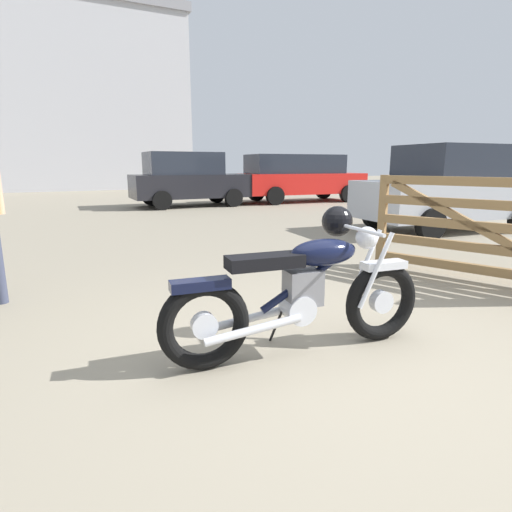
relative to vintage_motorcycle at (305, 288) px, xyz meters
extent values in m
plane|color=gray|center=(0.19, -0.20, -0.49)|extent=(80.00, 80.00, 0.00)
torus|color=black|center=(0.66, -0.06, -0.17)|extent=(0.65, 0.15, 0.64)
cylinder|color=silver|center=(0.66, -0.06, -0.17)|extent=(0.18, 0.09, 0.18)
torus|color=black|center=(-0.77, 0.02, -0.17)|extent=(0.65, 0.15, 0.64)
cylinder|color=silver|center=(-0.77, 0.02, -0.17)|extent=(0.18, 0.09, 0.18)
cube|color=silver|center=(0.66, -0.06, 0.13)|extent=(0.37, 0.15, 0.06)
cube|color=black|center=(-0.79, 0.02, 0.12)|extent=(0.41, 0.15, 0.07)
cylinder|color=silver|center=(0.54, 0.02, 0.11)|extent=(0.29, 0.05, 0.58)
cylinder|color=silver|center=(0.53, -0.13, 0.11)|extent=(0.29, 0.05, 0.58)
sphere|color=silver|center=(0.49, -0.05, 0.35)|extent=(0.17, 0.17, 0.17)
cylinder|color=silver|center=(0.41, -0.05, 0.42)|extent=(0.06, 0.62, 0.03)
sphere|color=black|center=(0.43, 0.25, 0.44)|extent=(0.25, 0.25, 0.25)
cylinder|color=black|center=(0.01, -0.03, 0.09)|extent=(0.76, 0.10, 0.47)
ellipsoid|color=black|center=(0.12, -0.03, 0.27)|extent=(0.53, 0.25, 0.20)
cube|color=black|center=(-0.33, -0.01, 0.24)|extent=(0.55, 0.23, 0.09)
cube|color=slate|center=(-0.04, -0.02, 0.02)|extent=(0.27, 0.20, 0.26)
cylinder|color=silver|center=(-0.08, -0.02, -0.13)|extent=(0.23, 0.21, 0.22)
cylinder|color=silver|center=(-0.45, 0.10, -0.21)|extent=(0.70, 0.10, 0.14)
cylinder|color=silver|center=(-0.46, -0.10, -0.21)|extent=(0.70, 0.10, 0.14)
cylinder|color=black|center=(-0.17, 0.15, -0.33)|extent=(0.03, 0.24, 0.33)
cube|color=olive|center=(2.36, 1.95, 0.16)|extent=(0.12, 0.12, 1.20)
cube|color=olive|center=(2.87, 0.86, -0.34)|extent=(1.11, 2.20, 0.11)
cube|color=olive|center=(2.87, 0.86, -0.08)|extent=(1.11, 2.20, 0.11)
cube|color=olive|center=(2.87, 0.86, 0.18)|extent=(1.11, 2.20, 0.11)
cube|color=olive|center=(2.87, 0.86, 0.44)|extent=(1.11, 2.20, 0.11)
cube|color=olive|center=(2.87, 0.86, 0.70)|extent=(1.11, 2.20, 0.11)
cube|color=olive|center=(2.87, 0.86, 0.16)|extent=(1.02, 2.02, 1.08)
cylinder|color=black|center=(7.97, 12.12, -0.17)|extent=(0.65, 0.23, 0.64)
cylinder|color=black|center=(7.92, 10.36, -0.17)|extent=(0.65, 0.23, 0.64)
cylinder|color=black|center=(4.97, 12.21, -0.17)|extent=(0.65, 0.23, 0.64)
cylinder|color=black|center=(4.92, 10.45, -0.17)|extent=(0.65, 0.23, 0.64)
cube|color=red|center=(6.44, 11.28, 0.20)|extent=(4.75, 1.90, 0.74)
cube|color=#232833|center=(6.14, 11.29, 0.91)|extent=(3.54, 1.70, 0.68)
cylinder|color=black|center=(3.33, 12.12, -0.19)|extent=(0.61, 0.21, 0.60)
cylinder|color=black|center=(3.39, 10.49, -0.19)|extent=(0.61, 0.21, 0.60)
cylinder|color=black|center=(0.93, 12.04, -0.19)|extent=(0.61, 0.21, 0.60)
cylinder|color=black|center=(0.99, 10.40, -0.19)|extent=(0.61, 0.21, 0.60)
cube|color=black|center=(2.16, 11.26, 0.19)|extent=(3.96, 1.78, 0.76)
cube|color=#232833|center=(1.91, 11.25, 0.93)|extent=(2.45, 1.60, 0.72)
cylinder|color=black|center=(4.53, 3.13, -0.19)|extent=(0.61, 0.21, 0.60)
cylinder|color=black|center=(4.59, 4.77, -0.19)|extent=(0.61, 0.21, 0.60)
cylinder|color=black|center=(6.99, 4.67, -0.19)|extent=(0.61, 0.21, 0.60)
cube|color=#ADB2BC|center=(5.76, 3.90, 0.19)|extent=(3.97, 1.80, 0.76)
cube|color=#232833|center=(6.01, 3.89, 0.93)|extent=(2.46, 1.62, 0.72)
camera|label=1|loc=(-1.51, -2.53, 0.90)|focal=29.02mm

